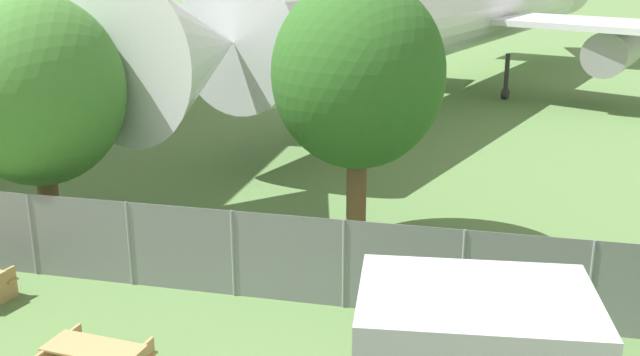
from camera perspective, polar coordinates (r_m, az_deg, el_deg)
name	(u,v)px	position (r m, az deg, el deg)	size (l,w,h in m)	color
perimeter_fence	(233,254)	(17.02, -6.65, -5.74)	(56.07, 0.07, 2.06)	gray
airplane	(449,7)	(39.60, 9.80, 12.73)	(35.59, 44.58, 14.23)	silver
tree_near_hangar	(37,91)	(20.46, -20.78, 6.23)	(4.48, 4.48, 6.61)	brown
tree_left_of_cabin	(358,75)	(18.84, 2.92, 7.86)	(4.36, 4.36, 7.01)	brown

